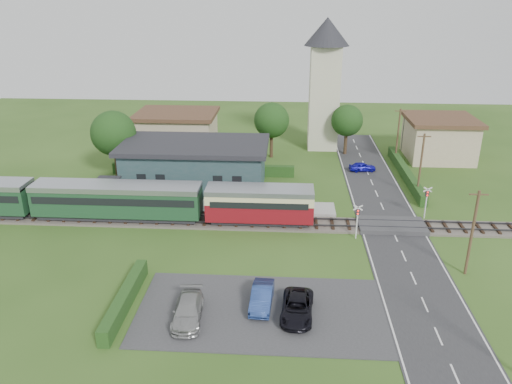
# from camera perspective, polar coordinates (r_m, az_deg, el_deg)

# --- Properties ---
(ground) EXTENTS (120.00, 120.00, 0.00)m
(ground) POSITION_cam_1_polar(r_m,az_deg,el_deg) (45.67, 3.25, -4.85)
(ground) COLOR #2D4C19
(railway_track) EXTENTS (76.00, 3.20, 0.49)m
(railway_track) POSITION_cam_1_polar(r_m,az_deg,el_deg) (47.42, 3.28, -3.65)
(railway_track) COLOR #4C443D
(railway_track) RESTS_ON ground
(road) EXTENTS (6.00, 70.00, 0.05)m
(road) POSITION_cam_1_polar(r_m,az_deg,el_deg) (46.74, 15.65, -4.99)
(road) COLOR #28282B
(road) RESTS_ON ground
(car_park) EXTENTS (17.00, 9.00, 0.08)m
(car_park) POSITION_cam_1_polar(r_m,az_deg,el_deg) (35.36, 0.54, -13.45)
(car_park) COLOR #333335
(car_park) RESTS_ON ground
(crossing_deck) EXTENTS (6.20, 3.40, 0.45)m
(crossing_deck) POSITION_cam_1_polar(r_m,az_deg,el_deg) (48.42, 15.22, -3.72)
(crossing_deck) COLOR #333335
(crossing_deck) RESTS_ON ground
(platform) EXTENTS (30.00, 3.00, 0.45)m
(platform) POSITION_cam_1_polar(r_m,az_deg,el_deg) (51.27, -7.93, -1.67)
(platform) COLOR gray
(platform) RESTS_ON ground
(equipment_hut) EXTENTS (2.30, 2.30, 2.55)m
(equipment_hut) POSITION_cam_1_polar(r_m,az_deg,el_deg) (52.85, -16.55, 0.12)
(equipment_hut) COLOR beige
(equipment_hut) RESTS_ON platform
(station_building) EXTENTS (16.00, 9.00, 5.30)m
(station_building) POSITION_cam_1_polar(r_m,az_deg,el_deg) (55.70, -6.92, 3.03)
(station_building) COLOR #224042
(station_building) RESTS_ON ground
(train) EXTENTS (43.20, 2.90, 3.40)m
(train) POSITION_cam_1_polar(r_m,az_deg,el_deg) (50.35, -19.01, -0.74)
(train) COLOR #232328
(train) RESTS_ON ground
(church_tower) EXTENTS (6.00, 6.00, 17.60)m
(church_tower) POSITION_cam_1_polar(r_m,az_deg,el_deg) (69.78, 7.90, 13.15)
(church_tower) COLOR beige
(church_tower) RESTS_ON ground
(house_west) EXTENTS (10.80, 8.80, 5.50)m
(house_west) POSITION_cam_1_polar(r_m,az_deg,el_deg) (69.80, -8.97, 6.85)
(house_west) COLOR tan
(house_west) RESTS_ON ground
(house_east) EXTENTS (8.80, 8.80, 5.50)m
(house_east) POSITION_cam_1_polar(r_m,az_deg,el_deg) (70.12, 20.17, 5.85)
(house_east) COLOR tan
(house_east) RESTS_ON ground
(hedge_carpark) EXTENTS (0.80, 9.00, 1.20)m
(hedge_carpark) POSITION_cam_1_polar(r_m,az_deg,el_deg) (36.69, -14.77, -11.76)
(hedge_carpark) COLOR #193814
(hedge_carpark) RESTS_ON ground
(hedge_roadside) EXTENTS (0.80, 18.00, 1.20)m
(hedge_roadside) POSITION_cam_1_polar(r_m,az_deg,el_deg) (61.86, 16.70, 2.11)
(hedge_roadside) COLOR #193814
(hedge_roadside) RESTS_ON ground
(hedge_station) EXTENTS (22.00, 0.80, 1.30)m
(hedge_station) POSITION_cam_1_polar(r_m,az_deg,el_deg) (60.55, -6.09, 2.57)
(hedge_station) COLOR #193814
(hedge_station) RESTS_ON ground
(tree_a) EXTENTS (5.20, 5.20, 8.00)m
(tree_a) POSITION_cam_1_polar(r_m,az_deg,el_deg) (60.29, -15.98, 6.46)
(tree_a) COLOR #332316
(tree_a) RESTS_ON ground
(tree_b) EXTENTS (4.60, 4.60, 7.34)m
(tree_b) POSITION_cam_1_polar(r_m,az_deg,el_deg) (65.72, 1.79, 8.18)
(tree_b) COLOR #332316
(tree_b) RESTS_ON ground
(tree_c) EXTENTS (4.20, 4.20, 6.78)m
(tree_c) POSITION_cam_1_polar(r_m,az_deg,el_deg) (68.19, 10.36, 8.03)
(tree_c) COLOR #332316
(tree_c) RESTS_ON ground
(utility_pole_b) EXTENTS (1.40, 0.22, 7.00)m
(utility_pole_b) POSITION_cam_1_polar(r_m,az_deg,el_deg) (41.21, 23.48, -4.23)
(utility_pole_b) COLOR #473321
(utility_pole_b) RESTS_ON ground
(utility_pole_c) EXTENTS (1.40, 0.22, 7.00)m
(utility_pole_c) POSITION_cam_1_polar(r_m,az_deg,el_deg) (55.40, 18.31, 2.98)
(utility_pole_c) COLOR #473321
(utility_pole_c) RESTS_ON ground
(utility_pole_d) EXTENTS (1.40, 0.22, 7.00)m
(utility_pole_d) POSITION_cam_1_polar(r_m,az_deg,el_deg) (66.59, 15.91, 6.30)
(utility_pole_d) COLOR #473321
(utility_pole_d) RESTS_ON ground
(crossing_signal_near) EXTENTS (0.84, 0.28, 3.28)m
(crossing_signal_near) POSITION_cam_1_polar(r_m,az_deg,el_deg) (44.84, 11.51, -2.77)
(crossing_signal_near) COLOR silver
(crossing_signal_near) RESTS_ON ground
(crossing_signal_far) EXTENTS (0.84, 0.28, 3.28)m
(crossing_signal_far) POSITION_cam_1_polar(r_m,az_deg,el_deg) (50.66, 18.93, -0.64)
(crossing_signal_far) COLOR silver
(crossing_signal_far) RESTS_ON ground
(streetlamp_west) EXTENTS (0.30, 0.30, 5.15)m
(streetlamp_west) POSITION_cam_1_polar(r_m,az_deg,el_deg) (67.00, -15.77, 5.89)
(streetlamp_west) COLOR #3F3F47
(streetlamp_west) RESTS_ON ground
(streetlamp_east) EXTENTS (0.30, 0.30, 5.15)m
(streetlamp_east) POSITION_cam_1_polar(r_m,az_deg,el_deg) (71.85, 16.49, 6.85)
(streetlamp_east) COLOR #3F3F47
(streetlamp_east) RESTS_ON ground
(car_on_road) EXTENTS (3.37, 1.70, 1.10)m
(car_on_road) POSITION_cam_1_polar(r_m,az_deg,el_deg) (62.77, 12.07, 2.85)
(car_on_road) COLOR #110DA9
(car_on_road) RESTS_ON road
(car_park_blue) EXTENTS (1.65, 4.18, 1.35)m
(car_park_blue) POSITION_cam_1_polar(r_m,az_deg,el_deg) (35.51, 0.67, -11.87)
(car_park_blue) COLOR navy
(car_park_blue) RESTS_ON car_park
(car_park_silver) EXTENTS (2.14, 4.70, 1.33)m
(car_park_silver) POSITION_cam_1_polar(r_m,az_deg,el_deg) (34.48, -7.78, -13.27)
(car_park_silver) COLOR gray
(car_park_silver) RESTS_ON car_park
(car_park_dark) EXTENTS (2.42, 4.67, 1.26)m
(car_park_dark) POSITION_cam_1_polar(r_m,az_deg,el_deg) (34.63, 4.72, -13.02)
(car_park_dark) COLOR black
(car_park_dark) RESTS_ON car_park
(pedestrian_near) EXTENTS (0.79, 0.64, 1.86)m
(pedestrian_near) POSITION_cam_1_polar(r_m,az_deg,el_deg) (49.43, 1.32, -0.91)
(pedestrian_near) COLOR gray
(pedestrian_near) RESTS_ON platform
(pedestrian_far) EXTENTS (0.78, 0.96, 1.84)m
(pedestrian_far) POSITION_cam_1_polar(r_m,az_deg,el_deg) (52.30, -13.17, -0.21)
(pedestrian_far) COLOR gray
(pedestrian_far) RESTS_ON platform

